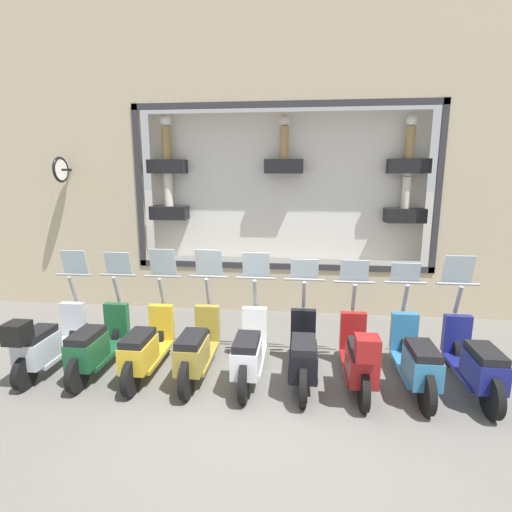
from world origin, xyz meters
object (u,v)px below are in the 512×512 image
at_px(scooter_white_4, 249,350).
at_px(scooter_yellow_6, 147,346).
at_px(scooter_olive_5, 197,348).
at_px(scooter_silver_8, 47,341).
at_px(scooter_navy_0, 474,361).
at_px(scooter_black_3, 303,353).
at_px(scooter_green_7, 97,344).
at_px(scooter_teal_1, 415,359).
at_px(scooter_red_2, 359,356).

distance_m(scooter_white_4, scooter_yellow_6, 1.48).
bearing_deg(scooter_olive_5, scooter_silver_8, 91.86).
xyz_separation_m(scooter_olive_5, scooter_yellow_6, (-0.00, 0.74, -0.01)).
distance_m(scooter_navy_0, scooter_white_4, 2.95).
bearing_deg(scooter_navy_0, scooter_black_3, 90.08).
height_order(scooter_yellow_6, scooter_green_7, scooter_yellow_6).
bearing_deg(scooter_navy_0, scooter_teal_1, 90.29).
xyz_separation_m(scooter_teal_1, scooter_white_4, (0.00, 2.21, 0.00)).
xyz_separation_m(scooter_navy_0, scooter_olive_5, (0.00, 3.69, 0.00)).
xyz_separation_m(scooter_navy_0, scooter_green_7, (-0.00, 5.17, -0.01)).
distance_m(scooter_navy_0, scooter_yellow_6, 4.43).
distance_m(scooter_navy_0, scooter_black_3, 2.21).
distance_m(scooter_teal_1, scooter_green_7, 4.43).
relative_size(scooter_olive_5, scooter_green_7, 1.00).
height_order(scooter_red_2, scooter_white_4, scooter_white_4).
height_order(scooter_navy_0, scooter_black_3, scooter_navy_0).
relative_size(scooter_red_2, scooter_silver_8, 1.00).
distance_m(scooter_black_3, scooter_silver_8, 3.69).
bearing_deg(scooter_red_2, scooter_silver_8, 90.04).
bearing_deg(scooter_white_4, scooter_silver_8, 91.37).
height_order(scooter_navy_0, scooter_teal_1, scooter_navy_0).
height_order(scooter_navy_0, scooter_yellow_6, scooter_yellow_6).
bearing_deg(scooter_silver_8, scooter_navy_0, -89.31).
height_order(scooter_red_2, scooter_black_3, scooter_red_2).
xyz_separation_m(scooter_teal_1, scooter_green_7, (-0.00, 4.43, -0.01)).
relative_size(scooter_olive_5, scooter_yellow_6, 1.00).
xyz_separation_m(scooter_red_2, scooter_olive_5, (0.07, 2.21, -0.02)).
height_order(scooter_teal_1, scooter_green_7, scooter_green_7).
xyz_separation_m(scooter_yellow_6, scooter_silver_8, (-0.07, 1.48, 0.03)).
height_order(scooter_yellow_6, scooter_silver_8, scooter_yellow_6).
bearing_deg(scooter_teal_1, scooter_white_4, 89.92).
bearing_deg(scooter_navy_0, scooter_red_2, 92.64).
relative_size(scooter_red_2, scooter_green_7, 1.00).
xyz_separation_m(scooter_red_2, scooter_silver_8, (-0.00, 4.43, -0.01)).
bearing_deg(scooter_olive_5, scooter_black_3, -90.15).
bearing_deg(scooter_black_3, scooter_green_7, 90.02).
xyz_separation_m(scooter_black_3, scooter_yellow_6, (0.00, 2.21, -0.00)).
relative_size(scooter_black_3, scooter_yellow_6, 1.00).
bearing_deg(scooter_navy_0, scooter_silver_8, 90.69).
bearing_deg(scooter_silver_8, scooter_olive_5, -88.14).
relative_size(scooter_navy_0, scooter_red_2, 1.00).
xyz_separation_m(scooter_red_2, scooter_white_4, (0.07, 1.48, -0.03)).
bearing_deg(scooter_silver_8, scooter_white_4, -88.63).
relative_size(scooter_red_2, scooter_white_4, 1.00).
bearing_deg(scooter_white_4, scooter_navy_0, -89.99).
height_order(scooter_black_3, scooter_green_7, scooter_green_7).
xyz_separation_m(scooter_green_7, scooter_silver_8, (-0.07, 0.74, 0.03)).
distance_m(scooter_red_2, scooter_silver_8, 4.43).
height_order(scooter_olive_5, scooter_silver_8, scooter_olive_5).
relative_size(scooter_red_2, scooter_yellow_6, 1.00).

